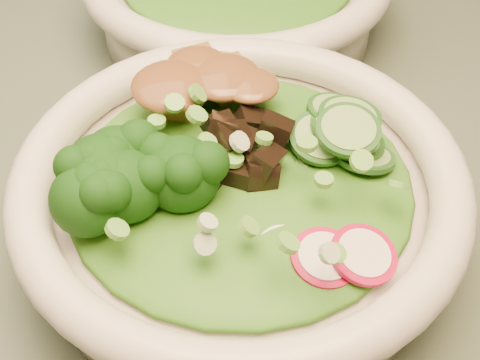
{
  "coord_description": "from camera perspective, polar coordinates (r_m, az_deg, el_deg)",
  "views": [
    {
      "loc": [
        -0.22,
        -0.39,
        1.12
      ],
      "look_at": [
        -0.19,
        -0.09,
        0.81
      ],
      "focal_mm": 50.0,
      "sensor_mm": 36.0,
      "label": 1
    }
  ],
  "objects": [
    {
      "name": "cucumber_slices",
      "position": [
        0.45,
        8.25,
        4.24
      ],
      "size": [
        0.1,
        0.1,
        0.04
      ],
      "primitive_type": null,
      "rotation": [
        0.0,
        0.0,
        0.41
      ],
      "color": "#8AB363",
      "rests_on": "salad_bowl"
    },
    {
      "name": "broccoli_florets",
      "position": [
        0.4,
        -8.64,
        -1.59
      ],
      "size": [
        0.11,
        0.11,
        0.05
      ],
      "primitive_type": null,
      "rotation": [
        0.0,
        0.0,
        0.41
      ],
      "color": "black",
      "rests_on": "salad_bowl"
    },
    {
      "name": "mushroom_heap",
      "position": [
        0.43,
        -0.83,
        2.73
      ],
      "size": [
        0.1,
        0.1,
        0.04
      ],
      "primitive_type": null,
      "rotation": [
        0.0,
        0.0,
        0.41
      ],
      "color": "black",
      "rests_on": "salad_bowl"
    },
    {
      "name": "peanut_sauce",
      "position": [
        0.46,
        -3.85,
        8.15
      ],
      "size": [
        0.08,
        0.06,
        0.02
      ],
      "primitive_type": "ellipsoid",
      "color": "brown",
      "rests_on": "tofu_cubes"
    },
    {
      "name": "lettuce_bed",
      "position": [
        0.43,
        0.0,
        0.09
      ],
      "size": [
        0.22,
        0.22,
        0.03
      ],
      "primitive_type": "ellipsoid",
      "color": "#295F14",
      "rests_on": "salad_bowl"
    },
    {
      "name": "dining_table",
      "position": [
        0.66,
        16.18,
        -4.2
      ],
      "size": [
        1.2,
        0.8,
        0.75
      ],
      "color": "black",
      "rests_on": "ground"
    },
    {
      "name": "scallion_garnish",
      "position": [
        0.41,
        0.0,
        2.72
      ],
      "size": [
        0.21,
        0.21,
        0.03
      ],
      "primitive_type": null,
      "color": "#68B23F",
      "rests_on": "salad_bowl"
    },
    {
      "name": "salad_bowl",
      "position": [
        0.45,
        -0.0,
        -1.89
      ],
      "size": [
        0.3,
        0.3,
        0.08
      ],
      "rotation": [
        0.0,
        0.0,
        0.41
      ],
      "color": "silver",
      "rests_on": "dining_table"
    },
    {
      "name": "radish_slices",
      "position": [
        0.39,
        5.48,
        -6.13
      ],
      "size": [
        0.13,
        0.09,
        0.02
      ],
      "primitive_type": null,
      "rotation": [
        0.0,
        0.0,
        0.41
      ],
      "color": "#AE0D39",
      "rests_on": "salad_bowl"
    },
    {
      "name": "tofu_cubes",
      "position": [
        0.47,
        -3.77,
        6.76
      ],
      "size": [
        0.12,
        0.1,
        0.04
      ],
      "primitive_type": null,
      "rotation": [
        0.0,
        0.0,
        0.41
      ],
      "color": "brown",
      "rests_on": "salad_bowl"
    }
  ]
}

